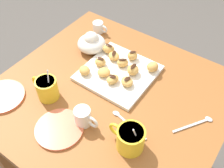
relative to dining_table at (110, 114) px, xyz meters
name	(u,v)px	position (x,y,z in m)	size (l,w,h in m)	color
dining_table	(110,114)	(0.00, 0.00, 0.00)	(0.88, 0.84, 0.71)	#935628
pastry_plate_square	(118,73)	(0.04, -0.11, 0.14)	(0.29, 0.29, 0.02)	silver
coffee_mug_yellow_left	(130,138)	(-0.19, 0.15, 0.18)	(0.13, 0.09, 0.14)	yellow
coffee_mug_yellow_right	(47,88)	(0.19, 0.15, 0.18)	(0.12, 0.08, 0.13)	yellow
cream_pitcher_white	(84,117)	(-0.01, 0.17, 0.17)	(0.10, 0.06, 0.07)	silver
ice_cream_bowl	(91,43)	(0.23, -0.17, 0.18)	(0.13, 0.13, 0.10)	silver
chocolate_sauce_pitcher	(98,27)	(0.28, -0.30, 0.17)	(0.09, 0.05, 0.06)	silver
saucer_coral_left	(3,96)	(0.33, 0.26, 0.14)	(0.17, 0.17, 0.01)	#E5704C
saucer_coral_right	(59,129)	(0.05, 0.24, 0.14)	(0.17, 0.17, 0.01)	#E5704C
loose_spoon_near_saucer	(125,121)	(-0.12, 0.08, 0.14)	(0.16, 0.05, 0.01)	silver
loose_spoon_by_plate	(197,123)	(-0.34, -0.07, 0.14)	(0.10, 0.14, 0.01)	silver
beignet_0	(133,70)	(-0.02, -0.14, 0.17)	(0.05, 0.05, 0.04)	#DBA351
chocolate_drizzle_0	(133,66)	(-0.02, -0.14, 0.19)	(0.04, 0.02, 0.01)	#381E11
beignet_1	(113,79)	(0.02, -0.05, 0.17)	(0.04, 0.05, 0.03)	#DBA351
chocolate_drizzle_1	(113,77)	(0.02, -0.05, 0.18)	(0.03, 0.02, 0.01)	#381E11
beignet_2	(123,63)	(0.04, -0.15, 0.17)	(0.05, 0.04, 0.03)	#DBA351
chocolate_drizzle_2	(123,60)	(0.04, -0.15, 0.19)	(0.03, 0.01, 0.01)	#381E11
beignet_3	(100,62)	(0.12, -0.10, 0.17)	(0.05, 0.04, 0.04)	#DBA351
chocolate_drizzle_3	(100,59)	(0.12, -0.10, 0.19)	(0.03, 0.02, 0.01)	#381E11
beignet_4	(132,56)	(0.03, -0.21, 0.17)	(0.04, 0.04, 0.04)	#DBA351
chocolate_drizzle_4	(133,52)	(0.03, -0.21, 0.19)	(0.03, 0.02, 0.01)	#381E11
beignet_5	(127,82)	(-0.03, -0.07, 0.17)	(0.05, 0.05, 0.03)	#DBA351
chocolate_drizzle_5	(127,79)	(-0.03, -0.07, 0.18)	(0.03, 0.02, 0.01)	#381E11
beignet_6	(85,70)	(0.14, -0.02, 0.17)	(0.05, 0.04, 0.03)	#DBA351
beignet_7	(114,56)	(0.10, -0.16, 0.17)	(0.05, 0.05, 0.03)	#DBA351
chocolate_drizzle_7	(114,53)	(0.10, -0.16, 0.18)	(0.04, 0.02, 0.01)	#381E11
beignet_8	(153,67)	(-0.08, -0.20, 0.17)	(0.05, 0.05, 0.04)	#DBA351
beignet_9	(104,72)	(0.07, -0.06, 0.17)	(0.05, 0.05, 0.03)	#DBA351
beignet_10	(109,49)	(0.14, -0.19, 0.17)	(0.05, 0.04, 0.04)	#DBA351
chocolate_drizzle_10	(109,45)	(0.14, -0.19, 0.19)	(0.04, 0.02, 0.01)	#381E11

